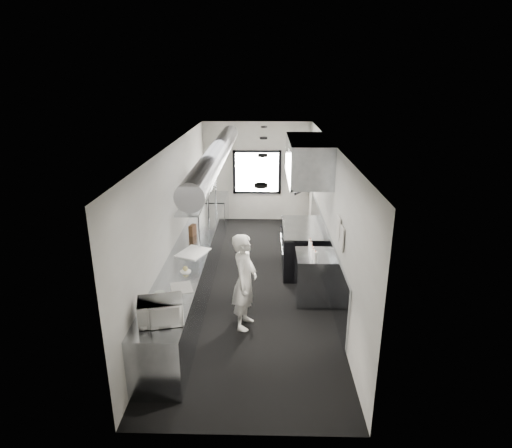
# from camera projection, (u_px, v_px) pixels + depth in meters

# --- Properties ---
(floor) EXTENTS (3.00, 8.00, 0.01)m
(floor) POSITION_uv_depth(u_px,v_px,m) (253.00, 281.00, 8.85)
(floor) COLOR black
(floor) RESTS_ON ground
(ceiling) EXTENTS (3.00, 8.00, 0.01)m
(ceiling) POSITION_uv_depth(u_px,v_px,m) (252.00, 144.00, 7.93)
(ceiling) COLOR beige
(ceiling) RESTS_ON wall_back
(wall_back) EXTENTS (3.00, 0.02, 2.80)m
(wall_back) POSITION_uv_depth(u_px,v_px,m) (257.00, 172.00, 12.17)
(wall_back) COLOR beige
(wall_back) RESTS_ON floor
(wall_front) EXTENTS (3.00, 0.02, 2.80)m
(wall_front) POSITION_uv_depth(u_px,v_px,m) (241.00, 333.00, 4.62)
(wall_front) COLOR beige
(wall_front) RESTS_ON floor
(wall_left) EXTENTS (0.02, 8.00, 2.80)m
(wall_left) POSITION_uv_depth(u_px,v_px,m) (176.00, 216.00, 8.43)
(wall_left) COLOR beige
(wall_left) RESTS_ON floor
(wall_right) EXTENTS (0.02, 8.00, 2.80)m
(wall_right) POSITION_uv_depth(u_px,v_px,m) (330.00, 217.00, 8.36)
(wall_right) COLOR beige
(wall_right) RESTS_ON floor
(wall_cladding) EXTENTS (0.03, 5.50, 1.10)m
(wall_cladding) POSITION_uv_depth(u_px,v_px,m) (324.00, 251.00, 8.92)
(wall_cladding) COLOR gray
(wall_cladding) RESTS_ON wall_right
(hvac_duct) EXTENTS (0.40, 6.40, 0.40)m
(hvac_duct) POSITION_uv_depth(u_px,v_px,m) (217.00, 154.00, 8.41)
(hvac_duct) COLOR gray
(hvac_duct) RESTS_ON ceiling
(service_window) EXTENTS (1.36, 0.05, 1.25)m
(service_window) POSITION_uv_depth(u_px,v_px,m) (257.00, 172.00, 12.14)
(service_window) COLOR white
(service_window) RESTS_ON wall_back
(exhaust_hood) EXTENTS (0.81, 2.20, 0.88)m
(exhaust_hood) POSITION_uv_depth(u_px,v_px,m) (308.00, 159.00, 8.70)
(exhaust_hood) COLOR gray
(exhaust_hood) RESTS_ON ceiling
(prep_counter) EXTENTS (0.70, 6.00, 0.90)m
(prep_counter) POSITION_uv_depth(u_px,v_px,m) (192.00, 271.00, 8.26)
(prep_counter) COLOR gray
(prep_counter) RESTS_ON floor
(pass_shelf) EXTENTS (0.45, 3.00, 0.68)m
(pass_shelf) POSITION_uv_depth(u_px,v_px,m) (199.00, 195.00, 9.32)
(pass_shelf) COLOR gray
(pass_shelf) RESTS_ON prep_counter
(range) EXTENTS (0.88, 1.60, 0.94)m
(range) POSITION_uv_depth(u_px,v_px,m) (301.00, 247.00, 9.34)
(range) COLOR black
(range) RESTS_ON floor
(bottle_station) EXTENTS (0.65, 0.80, 0.90)m
(bottle_station) POSITION_uv_depth(u_px,v_px,m) (313.00, 277.00, 8.02)
(bottle_station) COLOR gray
(bottle_station) RESTS_ON floor
(far_work_table) EXTENTS (0.70, 1.20, 0.90)m
(far_work_table) POSITION_uv_depth(u_px,v_px,m) (214.00, 212.00, 11.75)
(far_work_table) COLOR gray
(far_work_table) RESTS_ON floor
(notice_sheet_a) EXTENTS (0.02, 0.28, 0.38)m
(notice_sheet_a) POSITION_uv_depth(u_px,v_px,m) (339.00, 228.00, 7.16)
(notice_sheet_a) COLOR beige
(notice_sheet_a) RESTS_ON wall_right
(notice_sheet_b) EXTENTS (0.02, 0.28, 0.38)m
(notice_sheet_b) POSITION_uv_depth(u_px,v_px,m) (342.00, 238.00, 6.85)
(notice_sheet_b) COLOR beige
(notice_sheet_b) RESTS_ON wall_right
(line_cook) EXTENTS (0.51, 0.67, 1.64)m
(line_cook) POSITION_uv_depth(u_px,v_px,m) (245.00, 281.00, 7.03)
(line_cook) COLOR silver
(line_cook) RESTS_ON floor
(microwave) EXTENTS (0.62, 0.53, 0.32)m
(microwave) POSITION_uv_depth(u_px,v_px,m) (161.00, 311.00, 5.69)
(microwave) COLOR white
(microwave) RESTS_ON prep_counter
(deli_tub_a) EXTENTS (0.14, 0.14, 0.10)m
(deli_tub_a) POSITION_uv_depth(u_px,v_px,m) (159.00, 299.00, 6.22)
(deli_tub_a) COLOR #ADB6A8
(deli_tub_a) RESTS_ON prep_counter
(deli_tub_b) EXTENTS (0.18, 0.18, 0.11)m
(deli_tub_b) POSITION_uv_depth(u_px,v_px,m) (160.00, 296.00, 6.31)
(deli_tub_b) COLOR #ADB6A8
(deli_tub_b) RESTS_ON prep_counter
(newspaper) EXTENTS (0.42, 0.48, 0.01)m
(newspaper) POSITION_uv_depth(u_px,v_px,m) (181.00, 288.00, 6.65)
(newspaper) COLOR beige
(newspaper) RESTS_ON prep_counter
(small_plate) EXTENTS (0.24, 0.24, 0.02)m
(small_plate) POSITION_uv_depth(u_px,v_px,m) (186.00, 271.00, 7.19)
(small_plate) COLOR white
(small_plate) RESTS_ON prep_counter
(pastry) EXTENTS (0.09, 0.09, 0.09)m
(pastry) POSITION_uv_depth(u_px,v_px,m) (185.00, 269.00, 7.17)
(pastry) COLOR tan
(pastry) RESTS_ON small_plate
(cutting_board) EXTENTS (0.64, 0.72, 0.02)m
(cutting_board) POSITION_uv_depth(u_px,v_px,m) (193.00, 252.00, 7.95)
(cutting_board) COLOR white
(cutting_board) RESTS_ON prep_counter
(knife_block) EXTENTS (0.14, 0.22, 0.22)m
(knife_block) POSITION_uv_depth(u_px,v_px,m) (193.00, 230.00, 8.80)
(knife_block) COLOR brown
(knife_block) RESTS_ON prep_counter
(plate_stack_a) EXTENTS (0.28, 0.28, 0.31)m
(plate_stack_a) POSITION_uv_depth(u_px,v_px,m) (193.00, 196.00, 8.58)
(plate_stack_a) COLOR white
(plate_stack_a) RESTS_ON pass_shelf
(plate_stack_b) EXTENTS (0.28, 0.28, 0.29)m
(plate_stack_b) POSITION_uv_depth(u_px,v_px,m) (195.00, 193.00, 8.84)
(plate_stack_b) COLOR white
(plate_stack_b) RESTS_ON pass_shelf
(plate_stack_c) EXTENTS (0.30, 0.30, 0.36)m
(plate_stack_c) POSITION_uv_depth(u_px,v_px,m) (201.00, 183.00, 9.51)
(plate_stack_c) COLOR white
(plate_stack_c) RESTS_ON pass_shelf
(plate_stack_d) EXTENTS (0.28, 0.28, 0.36)m
(plate_stack_d) POSITION_uv_depth(u_px,v_px,m) (202.00, 178.00, 9.96)
(plate_stack_d) COLOR white
(plate_stack_d) RESTS_ON pass_shelf
(squeeze_bottle_a) EXTENTS (0.09, 0.09, 0.20)m
(squeeze_bottle_a) POSITION_uv_depth(u_px,v_px,m) (315.00, 257.00, 7.52)
(squeeze_bottle_a) COLOR white
(squeeze_bottle_a) RESTS_ON bottle_station
(squeeze_bottle_b) EXTENTS (0.08, 0.08, 0.19)m
(squeeze_bottle_b) POSITION_uv_depth(u_px,v_px,m) (313.00, 254.00, 7.66)
(squeeze_bottle_b) COLOR white
(squeeze_bottle_b) RESTS_ON bottle_station
(squeeze_bottle_c) EXTENTS (0.08, 0.08, 0.18)m
(squeeze_bottle_c) POSITION_uv_depth(u_px,v_px,m) (312.00, 251.00, 7.80)
(squeeze_bottle_c) COLOR white
(squeeze_bottle_c) RESTS_ON bottle_station
(squeeze_bottle_d) EXTENTS (0.07, 0.07, 0.17)m
(squeeze_bottle_d) POSITION_uv_depth(u_px,v_px,m) (311.00, 246.00, 8.02)
(squeeze_bottle_d) COLOR white
(squeeze_bottle_d) RESTS_ON bottle_station
(squeeze_bottle_e) EXTENTS (0.07, 0.07, 0.17)m
(squeeze_bottle_e) POSITION_uv_depth(u_px,v_px,m) (310.00, 243.00, 8.16)
(squeeze_bottle_e) COLOR white
(squeeze_bottle_e) RESTS_ON bottle_station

